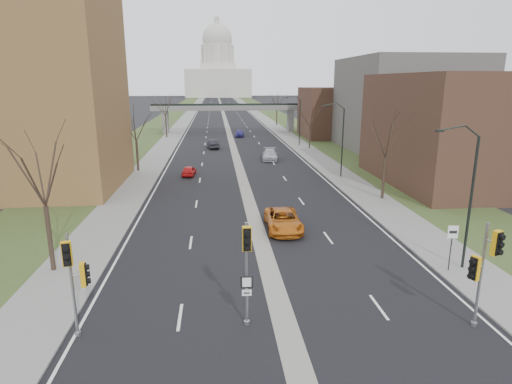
{
  "coord_description": "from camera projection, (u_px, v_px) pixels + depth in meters",
  "views": [
    {
      "loc": [
        -3.07,
        -16.88,
        11.12
      ],
      "look_at": [
        -0.49,
        10.29,
        4.07
      ],
      "focal_mm": 30.0,
      "sensor_mm": 36.0,
      "label": 1
    }
  ],
  "objects": [
    {
      "name": "pedestrian_bridge",
      "position": [
        229.0,
        111.0,
        95.24
      ],
      "size": [
        34.0,
        3.0,
        6.45
      ],
      "color": "slate",
      "rests_on": "ground"
    },
    {
      "name": "grass_verge_left",
      "position": [
        175.0,
        112.0,
        162.26
      ],
      "size": [
        8.0,
        600.0,
        0.1
      ],
      "primitive_type": "cube",
      "color": "#2F3F1D",
      "rests_on": "ground"
    },
    {
      "name": "tree_right_b",
      "position": [
        310.0,
        114.0,
        72.09
      ],
      "size": [
        6.3,
        6.3,
        8.22
      ],
      "color": "#382B21",
      "rests_on": "sidewalk_right"
    },
    {
      "name": "ground",
      "position": [
        288.0,
        335.0,
        19.34
      ],
      "size": [
        700.0,
        700.0,
        0.0
      ],
      "primitive_type": "plane",
      "color": "black",
      "rests_on": "ground"
    },
    {
      "name": "sidewalk_left",
      "position": [
        191.0,
        112.0,
        162.8
      ],
      "size": [
        4.0,
        600.0,
        0.12
      ],
      "primitive_type": "cube",
      "color": "gray",
      "rests_on": "ground"
    },
    {
      "name": "car_right_mid",
      "position": [
        270.0,
        155.0,
        62.65
      ],
      "size": [
        2.74,
        5.46,
        1.52
      ],
      "primitive_type": "imported",
      "rotation": [
        0.0,
        0.0,
        -0.12
      ],
      "color": "#A6A7AE",
      "rests_on": "ground"
    },
    {
      "name": "signal_pole_left",
      "position": [
        75.0,
        271.0,
        18.4
      ],
      "size": [
        0.82,
        1.02,
        4.91
      ],
      "rotation": [
        0.0,
        0.0,
        0.21
      ],
      "color": "gray",
      "rests_on": "ground"
    },
    {
      "name": "tree_right_c",
      "position": [
        277.0,
        98.0,
        110.34
      ],
      "size": [
        7.65,
        7.65,
        9.99
      ],
      "color": "#382B21",
      "rests_on": "sidewalk_right"
    },
    {
      "name": "car_right_far",
      "position": [
        240.0,
        133.0,
        89.21
      ],
      "size": [
        2.13,
        4.38,
        1.44
      ],
      "primitive_type": "imported",
      "rotation": [
        0.0,
        0.0,
        -0.1
      ],
      "color": "navy",
      "rests_on": "ground"
    },
    {
      "name": "median_strip",
      "position": [
        223.0,
        112.0,
        163.92
      ],
      "size": [
        1.2,
        600.0,
        0.02
      ],
      "primitive_type": "cube",
      "color": "gray",
      "rests_on": "ground"
    },
    {
      "name": "tree_right_a",
      "position": [
        387.0,
        131.0,
        40.08
      ],
      "size": [
        7.2,
        7.2,
        9.4
      ],
      "color": "#382B21",
      "rests_on": "sidewalk_right"
    },
    {
      "name": "streetlight_near",
      "position": [
        463.0,
        157.0,
        24.39
      ],
      "size": [
        2.61,
        0.2,
        8.7
      ],
      "color": "black",
      "rests_on": "sidewalk_right"
    },
    {
      "name": "sidewalk_right",
      "position": [
        254.0,
        111.0,
        165.01
      ],
      "size": [
        4.0,
        600.0,
        0.12
      ],
      "primitive_type": "cube",
      "color": "gray",
      "rests_on": "ground"
    },
    {
      "name": "car_left_far",
      "position": [
        213.0,
        144.0,
        73.41
      ],
      "size": [
        2.19,
        4.71,
        1.49
      ],
      "primitive_type": "imported",
      "rotation": [
        0.0,
        0.0,
        3.28
      ],
      "color": "black",
      "rests_on": "ground"
    },
    {
      "name": "streetlight_far",
      "position": [
        296.0,
        106.0,
        74.51
      ],
      "size": [
        2.61,
        0.2,
        8.7
      ],
      "color": "black",
      "rests_on": "sidewalk_right"
    },
    {
      "name": "car_right_near",
      "position": [
        283.0,
        220.0,
        32.96
      ],
      "size": [
        2.68,
        5.63,
        1.55
      ],
      "primitive_type": "imported",
      "rotation": [
        0.0,
        0.0,
        -0.02
      ],
      "color": "#BF6114",
      "rests_on": "ground"
    },
    {
      "name": "speed_limit_sign",
      "position": [
        452.0,
        240.0,
        25.31
      ],
      "size": [
        0.61,
        0.12,
        2.82
      ],
      "rotation": [
        0.0,
        0.0,
        -0.14
      ],
      "color": "black",
      "rests_on": "sidewalk_right"
    },
    {
      "name": "grass_verge_right",
      "position": [
        269.0,
        111.0,
        165.56
      ],
      "size": [
        8.0,
        600.0,
        0.1
      ],
      "primitive_type": "cube",
      "color": "#2F3F1D",
      "rests_on": "ground"
    },
    {
      "name": "road_surface",
      "position": [
        223.0,
        112.0,
        163.92
      ],
      "size": [
        20.0,
        600.0,
        0.01
      ],
      "primitive_type": "cube",
      "color": "black",
      "rests_on": "ground"
    },
    {
      "name": "commercial_block_far",
      "position": [
        337.0,
        113.0,
        87.58
      ],
      "size": [
        14.0,
        14.0,
        10.0
      ],
      "primitive_type": "cube",
      "color": "#442E20",
      "rests_on": "ground"
    },
    {
      "name": "signal_pole_right",
      "position": [
        484.0,
        262.0,
        19.01
      ],
      "size": [
        1.16,
        0.85,
        5.11
      ],
      "rotation": [
        0.0,
        0.0,
        0.38
      ],
      "color": "gray",
      "rests_on": "ground"
    },
    {
      "name": "streetlight_mid",
      "position": [
        337.0,
        119.0,
        49.45
      ],
      "size": [
        2.61,
        0.2,
        8.7
      ],
      "color": "black",
      "rests_on": "sidewalk_right"
    },
    {
      "name": "commercial_block_mid",
      "position": [
        404.0,
        105.0,
        70.15
      ],
      "size": [
        18.0,
        22.0,
        15.0
      ],
      "primitive_type": "cube",
      "color": "#57534F",
      "rests_on": "ground"
    },
    {
      "name": "commercial_block_near",
      "position": [
        462.0,
        130.0,
        47.03
      ],
      "size": [
        16.0,
        20.0,
        12.0
      ],
      "primitive_type": "cube",
      "color": "#442E20",
      "rests_on": "ground"
    },
    {
      "name": "signal_pole_median",
      "position": [
        247.0,
        257.0,
        19.05
      ],
      "size": [
        0.59,
        0.82,
        5.08
      ],
      "rotation": [
        0.0,
        0.0,
        -0.01
      ],
      "color": "gray",
      "rests_on": "ground"
    },
    {
      "name": "tree_left_a",
      "position": [
        40.0,
        164.0,
        24.2
      ],
      "size": [
        7.2,
        7.2,
        9.4
      ],
      "color": "#382B21",
      "rests_on": "sidewalk_left"
    },
    {
      "name": "car_left_near",
      "position": [
        189.0,
        171.0,
        52.15
      ],
      "size": [
        1.78,
        3.72,
        1.23
      ],
      "primitive_type": "imported",
      "rotation": [
        0.0,
        0.0,
        3.05
      ],
      "color": "red",
      "rests_on": "ground"
    },
    {
      "name": "tree_left_b",
      "position": [
        135.0,
        122.0,
        53.21
      ],
      "size": [
        6.75,
        6.75,
        8.81
      ],
      "color": "#382B21",
      "rests_on": "sidewalk_left"
    },
    {
      "name": "tree_left_c",
      "position": [
        165.0,
        103.0,
        85.78
      ],
      "size": [
        7.65,
        7.65,
        9.99
      ],
      "color": "#382B21",
      "rests_on": "sidewalk_left"
    },
    {
      "name": "capitol",
      "position": [
        218.0,
        72.0,
        323.13
      ],
      "size": [
        48.0,
        42.0,
        55.75
      ],
      "color": "beige",
      "rests_on": "ground"
    }
  ]
}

